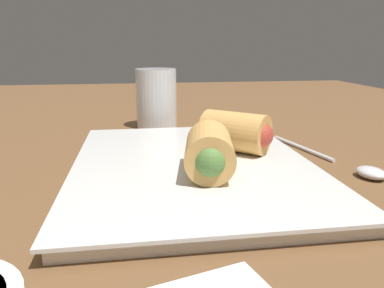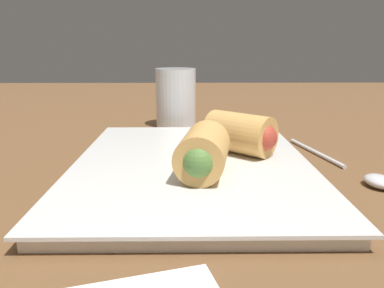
% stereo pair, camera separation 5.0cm
% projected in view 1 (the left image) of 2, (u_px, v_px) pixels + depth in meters
% --- Properties ---
extents(table_surface, '(1.80, 1.40, 0.02)m').
position_uv_depth(table_surface, '(168.00, 175.00, 0.42)').
color(table_surface, brown).
rests_on(table_surface, ground).
extents(serving_plate, '(0.32, 0.24, 0.01)m').
position_uv_depth(serving_plate, '(192.00, 167.00, 0.39)').
color(serving_plate, silver).
rests_on(serving_plate, table_surface).
extents(roll_front_left, '(0.08, 0.08, 0.04)m').
position_uv_depth(roll_front_left, '(239.00, 132.00, 0.41)').
color(roll_front_left, '#DBA356').
rests_on(roll_front_left, serving_plate).
extents(roll_front_right, '(0.08, 0.06, 0.04)m').
position_uv_depth(roll_front_right, '(209.00, 152.00, 0.34)').
color(roll_front_right, '#DBA356').
rests_on(roll_front_right, serving_plate).
extents(spoon, '(0.19, 0.06, 0.01)m').
position_uv_depth(spoon, '(351.00, 166.00, 0.40)').
color(spoon, silver).
rests_on(spoon, table_surface).
extents(drinking_glass, '(0.06, 0.06, 0.09)m').
position_uv_depth(drinking_glass, '(158.00, 99.00, 0.60)').
color(drinking_glass, silver).
rests_on(drinking_glass, table_surface).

